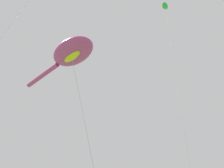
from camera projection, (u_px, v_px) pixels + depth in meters
big_show_kite at (70, 54)px, 14.91m from camera, size 4.06×8.66×13.10m
small_kite_triangle_green at (21, 11)px, 19.05m from camera, size 2.68×0.67×23.27m
small_kite_diamond_red at (165, 8)px, 22.42m from camera, size 2.48×1.54×23.09m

